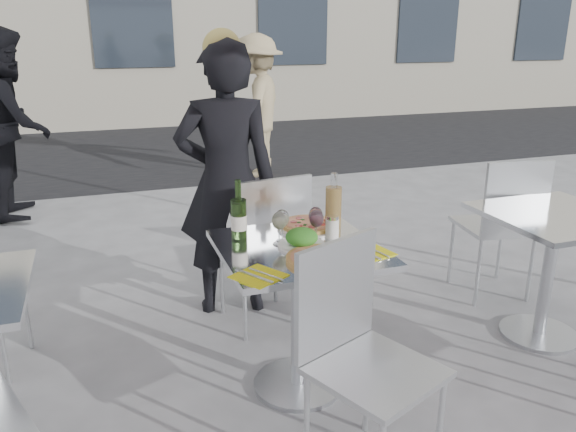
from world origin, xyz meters
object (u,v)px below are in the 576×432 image
object	(u,v)px
pedestrian_b	(257,107)
sugar_shaker	(332,227)
carafe	(333,207)
wineglass_red_b	(316,217)
main_table	(298,288)
salad_plate	(302,239)
woman_diner	(227,182)
napkin_left	(258,276)
chair_near	(357,341)
wineglass_white_a	(282,219)
side_table_right	(552,250)
wineglass_red_a	(316,220)
napkin_right	(369,252)
wineglass_white_b	(279,222)
pedestrian_a	(13,124)
pizza_near	(322,258)
chair_far	(267,239)
side_chair_rfar	(503,217)
pizza_far	(308,226)
wine_bottle	(239,217)

from	to	relation	value
pedestrian_b	sugar_shaker	distance (m)	4.33
carafe	wineglass_red_b	world-z (taller)	carafe
main_table	salad_plate	bearing A→B (deg)	-14.60
woman_diner	napkin_left	xyz separation A→B (m)	(-0.16, -1.21, -0.08)
chair_near	wineglass_white_a	bearing A→B (deg)	74.94
side_table_right	salad_plate	size ratio (longest dim) A/B	3.41
wineglass_red_a	napkin_right	bearing A→B (deg)	-50.12
woman_diner	pedestrian_b	size ratio (longest dim) A/B	0.98
salad_plate	wineglass_white_b	xyz separation A→B (m)	(-0.09, 0.06, 0.07)
pedestrian_a	pizza_near	distance (m)	4.07
chair_far	carafe	bearing A→B (deg)	105.64
salad_plate	wineglass_red_b	xyz separation A→B (m)	(0.10, 0.07, 0.07)
chair_near	pedestrian_b	bearing A→B (deg)	55.10
woman_diner	pedestrian_a	distance (m)	2.97
napkin_right	wineglass_red_b	bearing A→B (deg)	109.38
wineglass_red_a	napkin_left	distance (m)	0.48
chair_near	wineglass_red_b	xyz separation A→B (m)	(0.07, 0.62, 0.30)
side_chair_rfar	wineglass_white_b	distance (m)	1.74
chair_far	side_chair_rfar	size ratio (longest dim) A/B	0.99
main_table	pedestrian_a	world-z (taller)	pedestrian_a
pizza_near	pedestrian_a	bearing A→B (deg)	112.94
wineglass_red_a	pizza_far	bearing A→B (deg)	79.74
carafe	wineglass_red_a	size ratio (longest dim) A/B	1.84
woman_diner	wineglass_red_a	size ratio (longest dim) A/B	10.56
chair_near	wineglass_white_b	bearing A→B (deg)	77.54
salad_plate	napkin_left	size ratio (longest dim) A/B	0.89
wineglass_red_a	sugar_shaker	bearing A→B (deg)	20.06
salad_plate	carafe	distance (m)	0.29
chair_near	wineglass_white_a	xyz separation A→B (m)	(-0.09, 0.64, 0.30)
wine_bottle	sugar_shaker	world-z (taller)	wine_bottle
chair_far	wineglass_white_a	xyz separation A→B (m)	(-0.09, -0.54, 0.30)
pizza_far	sugar_shaker	size ratio (longest dim) A/B	2.94
pizza_far	wineglass_red_b	world-z (taller)	wineglass_red_b
pedestrian_a	wineglass_white_b	bearing A→B (deg)	-155.58
wineglass_white_b	napkin_left	xyz separation A→B (m)	(-0.19, -0.32, -0.11)
pedestrian_a	napkin_left	size ratio (longest dim) A/B	7.10
pedestrian_a	wineglass_red_a	world-z (taller)	pedestrian_a
side_table_right	pedestrian_a	xyz separation A→B (m)	(-3.05, 3.55, 0.34)
main_table	wineglass_white_a	world-z (taller)	wineglass_white_a
woman_diner	pizza_near	xyz separation A→B (m)	(0.15, -1.15, -0.07)
chair_far	carafe	distance (m)	0.59
carafe	wineglass_red_a	world-z (taller)	carafe
chair_far	pedestrian_b	xyz separation A→B (m)	(1.01, 3.69, 0.29)
side_chair_rfar	salad_plate	bearing A→B (deg)	26.05
side_table_right	napkin_left	size ratio (longest dim) A/B	3.04
pizza_near	wine_bottle	xyz separation A→B (m)	(-0.28, 0.36, 0.10)
side_chair_rfar	pedestrian_b	size ratio (longest dim) A/B	0.56
chair_far	woman_diner	xyz separation A→B (m)	(-0.15, 0.33, 0.27)
napkin_right	pizza_far	bearing A→B (deg)	96.23
pizza_far	sugar_shaker	bearing A→B (deg)	-67.76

